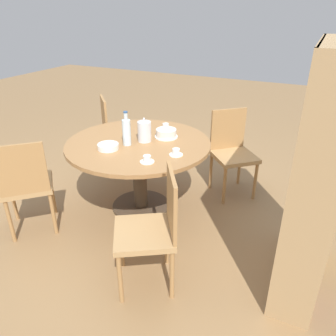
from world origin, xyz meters
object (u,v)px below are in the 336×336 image
chair_a (153,227)px  chair_c (116,131)px  water_bottle (127,131)px  cake_main (166,133)px  coffee_pot (144,131)px  cup_c (147,160)px  chair_d (27,184)px  bookshelf (312,178)px  cup_b (166,127)px  chair_b (232,150)px  cup_a (176,153)px

chair_a → chair_c: (-1.56, -1.35, 0.00)m
water_bottle → cake_main: water_bottle is taller
coffee_pot → cup_c: coffee_pot is taller
water_bottle → cup_c: (0.25, 0.35, -0.11)m
chair_d → bookshelf: 2.32m
cup_b → coffee_pot: bearing=-4.1°
chair_b → bookshelf: bookshelf is taller
chair_b → chair_a: bearing=-136.5°
chair_c → cup_c: bearing=-178.6°
chair_c → coffee_pot: size_ratio=3.94×
chair_a → coffee_pot: 1.11m
chair_d → cup_b: (-1.21, 0.77, 0.26)m
coffee_pot → water_bottle: 0.18m
chair_d → cake_main: size_ratio=4.00×
chair_a → coffee_pot: bearing=-179.9°
chair_c → cake_main: (0.49, 0.93, 0.28)m
chair_d → bookshelf: bearing=146.6°
cup_b → chair_b: bearing=114.3°
chair_d → cup_a: size_ratio=7.66×
cake_main → chair_a: bearing=21.2°
chair_d → cup_b: size_ratio=7.66×
chair_c → bookshelf: 2.55m
cake_main → cup_a: (0.35, 0.27, -0.02)m
chair_b → bookshelf: (1.07, 0.82, 0.37)m
cup_a → chair_b: bearing=162.3°
cup_a → bookshelf: bearing=79.2°
chair_c → cup_a: bearing=-167.8°
chair_a → cup_c: size_ratio=7.66×
chair_d → cup_c: chair_d is taller
cup_a → cup_c: same height
chair_a → cake_main: chair_a is taller
bookshelf → cup_a: 1.12m
chair_c → water_bottle: bearing=177.3°
chair_c → cup_a: (0.84, 1.20, 0.26)m
chair_a → cup_c: (-0.49, -0.31, 0.26)m
chair_c → coffee_pot: 1.10m
chair_a → cup_c: chair_a is taller
water_bottle → cup_b: bearing=166.8°
cup_c → cup_b: bearing=-164.6°
water_bottle → cake_main: 0.42m
chair_c → water_bottle: water_bottle is taller
chair_a → chair_d: (-0.08, -1.30, 0.00)m
cake_main → chair_d: bearing=-41.6°
cup_b → bookshelf: bearing=62.1°
water_bottle → cup_a: bearing=87.9°
chair_a → chair_d: bearing=-125.3°
bookshelf → cup_c: 1.26m
chair_d → coffee_pot: bearing=-176.6°
chair_c → chair_d: same height
water_bottle → cup_b: water_bottle is taller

